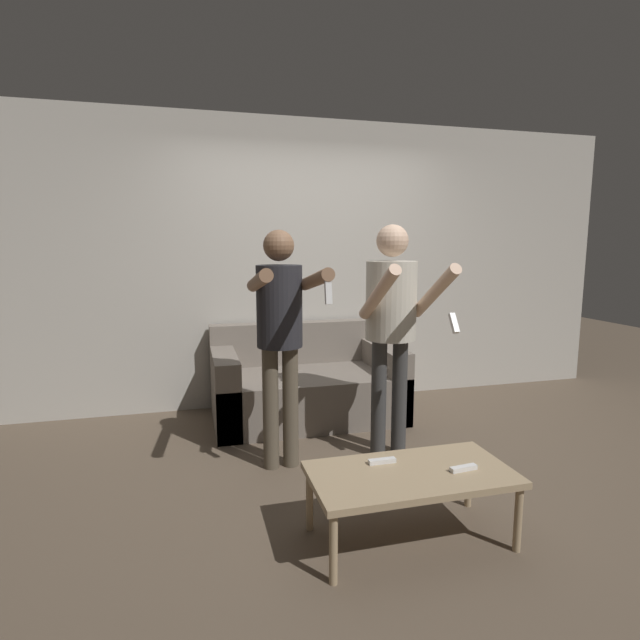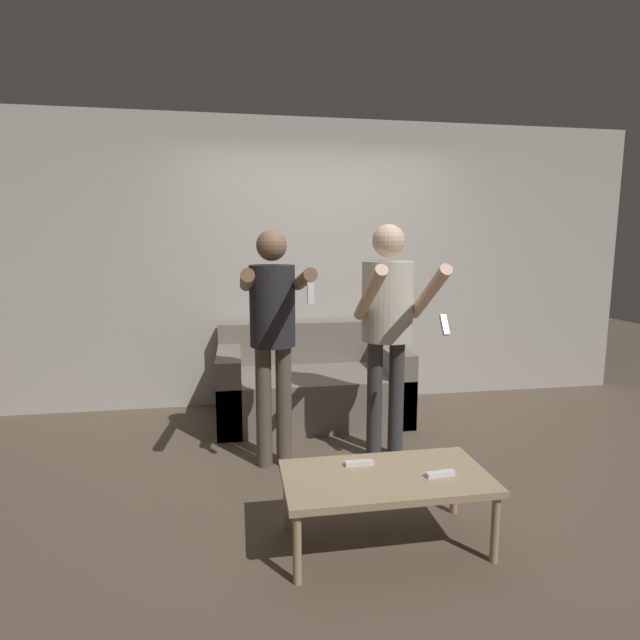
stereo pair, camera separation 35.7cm
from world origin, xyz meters
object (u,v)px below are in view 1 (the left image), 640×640
Objects in this scene: couch at (306,386)px; person_standing_left at (280,323)px; coffee_table at (411,478)px; remote_near at (463,468)px; person_standing_right at (392,313)px; remote_far at (382,461)px.

person_standing_left is at bearing -112.39° from couch.
remote_near is (0.27, -0.06, 0.05)m from coffee_table.
coffee_table is at bearing 167.09° from remote_near.
person_standing_right is 10.97× the size of remote_near.
couch reaches higher than coffee_table.
remote_near is at bearing -54.97° from person_standing_left.
remote_near is (0.76, -1.08, -0.63)m from person_standing_left.
person_standing_left reaches higher than coffee_table.
person_standing_right is (0.80, 0.01, 0.04)m from person_standing_left.
remote_near is 1.02× the size of remote_far.
person_standing_left reaches higher than couch.
couch is 1.87m from remote_far.
person_standing_left is (-0.40, -0.97, 0.74)m from couch.
person_standing_left is 1.46m from remote_near.
person_standing_right is at bearing 0.47° from person_standing_left.
person_standing_left is 0.80m from person_standing_right.
couch is 10.87× the size of remote_far.
person_standing_right reaches higher than couch.
person_standing_right is 1.29m from coffee_table.
remote_far is (-0.42, -0.90, -0.67)m from person_standing_right.
remote_far is (0.38, -0.89, -0.63)m from person_standing_left.
remote_near is at bearing -92.48° from person_standing_right.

